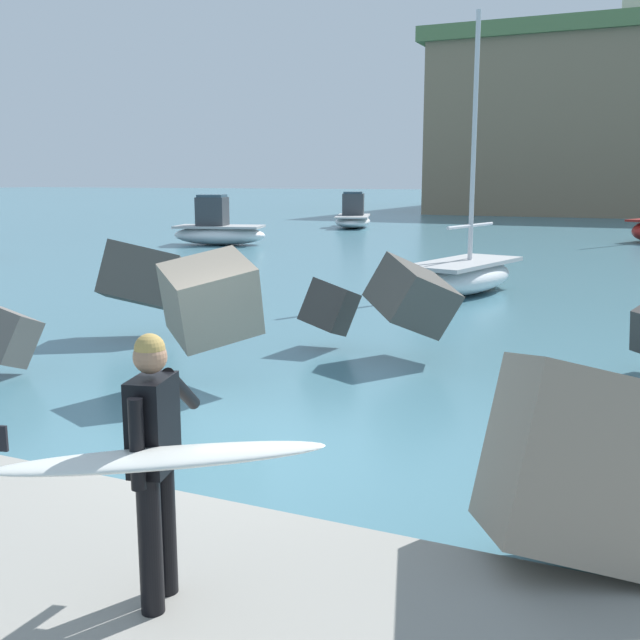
{
  "coord_description": "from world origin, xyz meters",
  "views": [
    {
      "loc": [
        3.97,
        -6.98,
        2.94
      ],
      "look_at": [
        0.59,
        0.5,
        1.4
      ],
      "focal_mm": 42.4,
      "sensor_mm": 36.0,
      "label": 1
    }
  ],
  "objects_px": {
    "boat_mid_centre": "(464,274)",
    "boat_near_centre": "(353,217)",
    "surfer_with_board": "(153,456)",
    "boat_mid_right": "(218,230)"
  },
  "relations": [
    {
      "from": "surfer_with_board",
      "to": "boat_mid_right",
      "type": "height_order",
      "value": "boat_mid_right"
    },
    {
      "from": "boat_near_centre",
      "to": "boat_mid_centre",
      "type": "height_order",
      "value": "boat_mid_centre"
    },
    {
      "from": "surfer_with_board",
      "to": "boat_mid_centre",
      "type": "relative_size",
      "value": 0.3
    },
    {
      "from": "boat_mid_centre",
      "to": "boat_mid_right",
      "type": "relative_size",
      "value": 1.53
    },
    {
      "from": "boat_mid_centre",
      "to": "surfer_with_board",
      "type": "bearing_deg",
      "value": -83.17
    },
    {
      "from": "surfer_with_board",
      "to": "boat_mid_right",
      "type": "relative_size",
      "value": 0.46
    },
    {
      "from": "boat_mid_centre",
      "to": "boat_mid_right",
      "type": "height_order",
      "value": "boat_mid_centre"
    },
    {
      "from": "surfer_with_board",
      "to": "boat_mid_right",
      "type": "xyz_separation_m",
      "value": [
        -15.53,
        25.67,
        -0.59
      ]
    },
    {
      "from": "surfer_with_board",
      "to": "boat_mid_centre",
      "type": "bearing_deg",
      "value": 96.83
    },
    {
      "from": "boat_mid_centre",
      "to": "boat_near_centre",
      "type": "bearing_deg",
      "value": 117.94
    }
  ]
}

